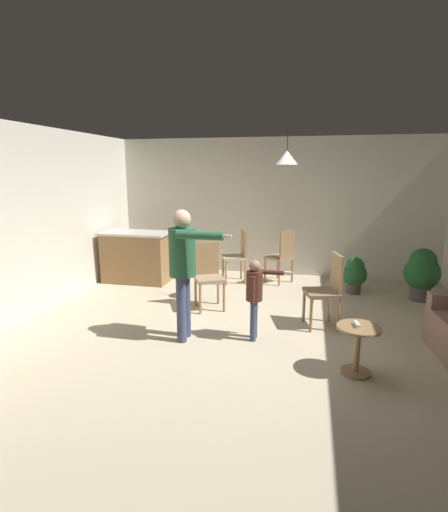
{
  "coord_description": "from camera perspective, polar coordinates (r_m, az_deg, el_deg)",
  "views": [
    {
      "loc": [
        0.7,
        -4.63,
        2.07
      ],
      "look_at": [
        -0.34,
        0.1,
        1.0
      ],
      "focal_mm": 27.34,
      "sensor_mm": 36.0,
      "label": 1
    }
  ],
  "objects": [
    {
      "name": "ground",
      "position": [
        5.12,
        3.59,
        -11.43
      ],
      "size": [
        7.68,
        7.68,
        0.0
      ],
      "primitive_type": "plane",
      "color": "beige"
    },
    {
      "name": "wall_back",
      "position": [
        7.89,
        7.39,
        7.1
      ],
      "size": [
        6.4,
        0.1,
        2.7
      ],
      "primitive_type": "cube",
      "color": "silver",
      "rests_on": "ground"
    },
    {
      "name": "wall_left",
      "position": [
        6.1,
        -27.52,
        4.26
      ],
      "size": [
        0.1,
        6.4,
        2.7
      ],
      "primitive_type": "cube",
      "color": "silver",
      "rests_on": "ground"
    },
    {
      "name": "kitchen_counter",
      "position": [
        7.51,
        -12.67,
        -0.12
      ],
      "size": [
        1.26,
        0.66,
        0.95
      ],
      "color": "olive",
      "rests_on": "ground"
    },
    {
      "name": "side_table_by_couch",
      "position": [
        4.31,
        18.97,
        -12.1
      ],
      "size": [
        0.44,
        0.44,
        0.52
      ],
      "color": "#99754C",
      "rests_on": "ground"
    },
    {
      "name": "person_adult",
      "position": [
        4.71,
        -5.93,
        -0.69
      ],
      "size": [
        0.8,
        0.47,
        1.62
      ],
      "rotation": [
        0.0,
        0.0,
        -1.58
      ],
      "color": "#384260",
      "rests_on": "ground"
    },
    {
      "name": "person_child",
      "position": [
        4.78,
        4.58,
        -5.11
      ],
      "size": [
        0.54,
        0.29,
        1.01
      ],
      "rotation": [
        0.0,
        0.0,
        -1.6
      ],
      "color": "#384260",
      "rests_on": "ground"
    },
    {
      "name": "dining_chair_by_counter",
      "position": [
        5.92,
        -2.32,
        -2.5
      ],
      "size": [
        0.57,
        0.57,
        1.0
      ],
      "rotation": [
        0.0,
        0.0,
        3.62
      ],
      "color": "#99754C",
      "rests_on": "ground"
    },
    {
      "name": "dining_chair_near_wall",
      "position": [
        5.36,
        14.88,
        -4.49
      ],
      "size": [
        0.52,
        0.52,
        1.0
      ],
      "rotation": [
        0.0,
        0.0,
        1.84
      ],
      "color": "#99754C",
      "rests_on": "ground"
    },
    {
      "name": "dining_chair_centre_back",
      "position": [
        7.28,
        2.02,
        0.34
      ],
      "size": [
        0.54,
        0.54,
        1.0
      ],
      "rotation": [
        0.0,
        0.0,
        1.94
      ],
      "color": "#99754C",
      "rests_on": "ground"
    },
    {
      "name": "dining_chair_spare",
      "position": [
        7.29,
        8.5,
        0.23
      ],
      "size": [
        0.59,
        0.59,
        1.0
      ],
      "rotation": [
        0.0,
        0.0,
        0.92
      ],
      "color": "#99754C",
      "rests_on": "ground"
    },
    {
      "name": "potted_plant_corner",
      "position": [
        7.03,
        26.99,
        -2.11
      ],
      "size": [
        0.56,
        0.56,
        0.85
      ],
      "color": "#4C4742",
      "rests_on": "ground"
    },
    {
      "name": "potted_plant_by_wall",
      "position": [
        7.0,
        18.54,
        -2.45
      ],
      "size": [
        0.41,
        0.41,
        0.63
      ],
      "color": "#4C4742",
      "rests_on": "ground"
    },
    {
      "name": "spare_remote_on_table",
      "position": [
        4.24,
        18.86,
        -9.45
      ],
      "size": [
        0.05,
        0.13,
        0.04
      ],
      "primitive_type": "cube",
      "rotation": [
        0.0,
        0.0,
        0.15
      ],
      "color": "white",
      "rests_on": "side_table_by_couch"
    },
    {
      "name": "ceiling_light_pendant",
      "position": [
        5.91,
        9.19,
        14.04
      ],
      "size": [
        0.32,
        0.32,
        0.55
      ],
      "color": "silver"
    }
  ]
}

